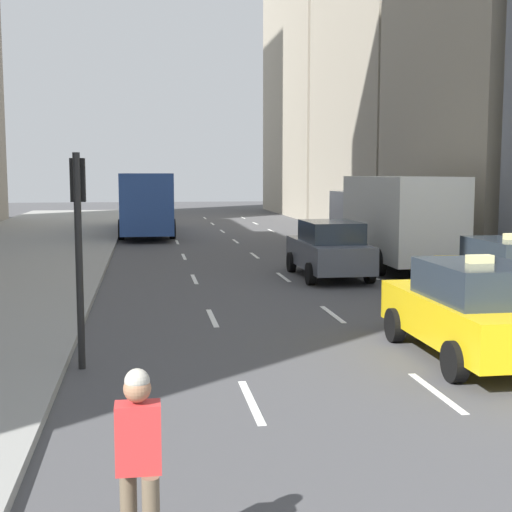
% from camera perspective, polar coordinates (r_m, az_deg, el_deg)
% --- Properties ---
extents(sidewalk_left, '(8.00, 66.00, 0.15)m').
position_cam_1_polar(sidewalk_left, '(29.46, -19.22, 0.06)').
color(sidewalk_left, gray).
rests_on(sidewalk_left, ground).
extents(lane_markings, '(5.72, 56.00, 0.01)m').
position_cam_1_polar(lane_markings, '(25.37, 0.90, -0.73)').
color(lane_markings, white).
rests_on(lane_markings, ground).
extents(building_row_right, '(6.00, 62.10, 22.11)m').
position_cam_1_polar(building_row_right, '(37.58, 13.13, 15.96)').
color(building_row_right, gray).
rests_on(building_row_right, ground).
extents(taxi_lead, '(2.02, 4.40, 1.87)m').
position_cam_1_polar(taxi_lead, '(13.09, 16.95, -4.13)').
color(taxi_lead, yellow).
rests_on(taxi_lead, ground).
extents(taxi_second, '(2.02, 4.40, 1.87)m').
position_cam_1_polar(taxi_second, '(17.87, 19.50, -1.40)').
color(taxi_second, yellow).
rests_on(taxi_second, ground).
extents(sedan_black_near, '(2.02, 4.50, 1.79)m').
position_cam_1_polar(sedan_black_near, '(22.36, 5.87, 0.56)').
color(sedan_black_near, '#565B66').
rests_on(sedan_black_near, ground).
extents(city_bus, '(2.80, 11.61, 3.25)m').
position_cam_1_polar(city_bus, '(38.87, -8.78, 4.40)').
color(city_bus, '#2D519E').
rests_on(city_bus, ground).
extents(box_truck, '(2.58, 8.40, 3.15)m').
position_cam_1_polar(box_truck, '(25.27, 10.75, 3.01)').
color(box_truck, silver).
rests_on(box_truck, ground).
extents(skateboarder, '(0.36, 0.80, 1.75)m').
position_cam_1_polar(skateboarder, '(5.97, -9.36, -16.13)').
color(skateboarder, brown).
rests_on(skateboarder, ground).
extents(traffic_light_pole, '(0.24, 0.42, 3.60)m').
position_cam_1_polar(traffic_light_pole, '(12.14, -14.01, 2.42)').
color(traffic_light_pole, black).
rests_on(traffic_light_pole, ground).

